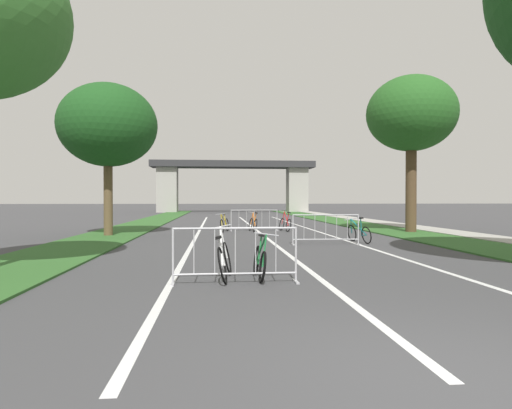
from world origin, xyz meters
The scene contains 19 objects.
ground_plane centered at (0.00, 0.00, 0.00)m, with size 300.00×300.00×0.00m, color #3D3D3F.
grass_verge_left centered at (-6.59, 24.73, 0.03)m, with size 2.68×60.45×0.05m, color #2D5B26.
grass_verge_right centered at (6.59, 24.73, 0.03)m, with size 2.68×60.45×0.05m, color #2D5B26.
sidewalk_path_right centered at (8.78, 24.73, 0.04)m, with size 1.71×60.45×0.08m, color #9E9B93.
lane_stripe_center centered at (0.00, 17.48, 0.00)m, with size 0.14×34.97×0.01m, color silver.
lane_stripe_right_lane centered at (2.89, 17.48, 0.00)m, with size 0.14×34.97×0.01m, color silver.
lane_stripe_left_lane centered at (-2.89, 17.48, 0.00)m, with size 0.14×34.97×0.01m, color silver.
overpass_bridge centered at (0.00, 49.96, 4.16)m, with size 19.82×3.52×6.22m.
tree_left_pine_near centered at (-6.61, 15.46, 4.69)m, with size 4.12×4.12×6.47m.
tree_right_maple_mid centered at (7.08, 16.23, 5.54)m, with size 4.15×4.15×7.36m.
crowd_barrier_nearest centered at (-1.68, 4.62, 0.52)m, with size 2.36×0.46×1.05m.
crowd_barrier_second centered at (1.75, 11.33, 0.52)m, with size 2.37×0.51×1.05m.
crowd_barrier_third centered at (-0.16, 18.04, 0.52)m, with size 2.37×0.53×1.05m.
bicycle_white_0 centered at (-1.88, 5.03, 0.39)m, with size 0.49×1.70×1.06m.
bicycle_yellow_1 centered at (-1.65, 17.60, 0.36)m, with size 0.69×1.69×0.92m.
bicycle_orange_2 centered at (-0.26, 17.62, 0.37)m, with size 0.50×1.68×0.97m.
bicycle_red_3 centered at (1.33, 17.65, 0.37)m, with size 0.55×1.60×1.01m.
bicycle_teal_4 centered at (3.11, 11.87, 0.36)m, with size 0.67×1.65×0.94m.
bicycle_green_5 centered at (-1.18, 5.07, 0.35)m, with size 0.47×1.56×0.96m.
Camera 1 is at (-2.03, -3.51, 1.57)m, focal length 30.60 mm.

